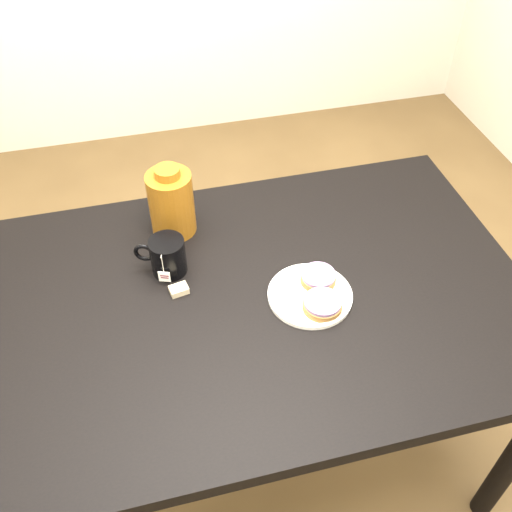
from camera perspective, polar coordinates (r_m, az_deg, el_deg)
name	(u,v)px	position (r m, az deg, el deg)	size (l,w,h in m)	color
ground_plane	(252,441)	(2.04, -0.42, -18.00)	(4.00, 4.00, 0.00)	brown
table	(251,317)	(1.48, -0.55, -6.13)	(1.40, 0.90, 0.75)	black
plate	(310,295)	(1.42, 5.42, -3.87)	(0.21, 0.21, 0.02)	white
bagel_back	(318,277)	(1.44, 6.24, -2.14)	(0.10, 0.10, 0.03)	brown
bagel_front	(322,304)	(1.38, 6.66, -4.82)	(0.13, 0.13, 0.03)	brown
mug	(167,256)	(1.46, -8.88, 0.02)	(0.14, 0.12, 0.10)	black
teabag_pouch	(179,290)	(1.43, -7.71, -3.36)	(0.04, 0.03, 0.02)	#C6B793
bagel_package	(171,203)	(1.55, -8.47, 5.31)	(0.16, 0.16, 0.21)	#5F330C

